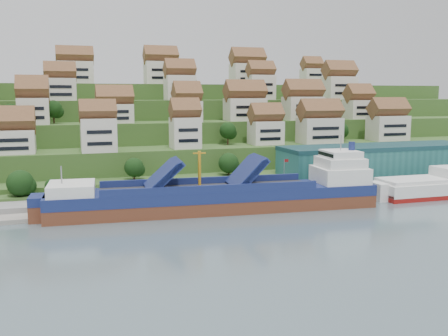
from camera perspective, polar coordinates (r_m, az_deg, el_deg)
name	(u,v)px	position (r m, az deg, el deg)	size (l,w,h in m)	color
ground	(232,210)	(118.06, 0.93, -4.85)	(300.00, 300.00, 0.00)	slate
quay	(283,189)	(138.83, 6.71, -2.43)	(180.00, 14.00, 2.20)	gray
hillside	(153,133)	(216.03, -8.15, 3.97)	(260.00, 128.00, 31.00)	#2D4C1E
hillside_village	(180,102)	(173.51, -5.07, 7.50)	(159.10, 62.66, 28.76)	silver
hillside_trees	(141,133)	(153.14, -9.48, 3.96)	(132.19, 62.63, 30.98)	#163712
warehouse	(378,162)	(155.62, 17.18, 0.70)	(60.00, 15.00, 10.00)	#256461
flagpole	(284,172)	(132.60, 6.92, -0.41)	(1.28, 0.16, 8.00)	gray
cargo_ship	(225,197)	(117.41, 0.12, -3.30)	(77.25, 18.27, 16.95)	brown
second_ship	(430,187)	(144.17, 22.48, -2.04)	(28.96, 11.15, 8.35)	maroon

